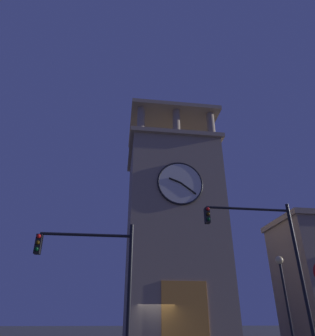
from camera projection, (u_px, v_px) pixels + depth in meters
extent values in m
cube|color=gray|center=(173.00, 236.00, 26.34)|extent=(7.80, 7.59, 16.18)
cube|color=gray|center=(171.00, 154.00, 30.10)|extent=(8.40, 8.19, 0.40)
cylinder|color=gray|center=(211.00, 125.00, 28.35)|extent=(0.70, 0.70, 2.66)
cylinder|color=gray|center=(176.00, 123.00, 27.97)|extent=(0.70, 0.70, 2.66)
cylinder|color=gray|center=(141.00, 120.00, 27.60)|extent=(0.70, 0.70, 2.66)
cylinder|color=gray|center=(195.00, 158.00, 34.00)|extent=(0.70, 0.70, 2.66)
cylinder|color=gray|center=(166.00, 156.00, 33.62)|extent=(0.70, 0.70, 2.66)
cylinder|color=gray|center=(136.00, 154.00, 33.24)|extent=(0.70, 0.70, 2.66)
cube|color=gray|center=(170.00, 128.00, 31.49)|extent=(8.40, 8.19, 0.40)
cylinder|color=black|center=(170.00, 119.00, 32.07)|extent=(0.12, 0.12, 2.14)
cylinder|color=silver|center=(180.00, 183.00, 24.47)|extent=(3.62, 0.12, 3.62)
torus|color=black|center=(180.00, 183.00, 24.46)|extent=(3.78, 0.16, 3.78)
cube|color=black|center=(175.00, 180.00, 24.41)|extent=(0.97, 0.06, 0.47)
cube|color=black|center=(188.00, 188.00, 24.25)|extent=(1.30, 0.06, 1.02)
cube|color=orange|center=(185.00, 313.00, 20.27)|extent=(3.20, 0.24, 4.00)
cylinder|color=black|center=(301.00, 275.00, 13.57)|extent=(0.16, 0.16, 6.70)
cylinder|color=black|center=(248.00, 209.00, 14.70)|extent=(4.16, 0.12, 0.12)
cube|color=black|center=(207.00, 216.00, 14.27)|extent=(0.22, 0.30, 0.75)
sphere|color=red|center=(208.00, 209.00, 14.24)|extent=(0.16, 0.16, 0.16)
sphere|color=#392705|center=(208.00, 214.00, 14.13)|extent=(0.16, 0.16, 0.16)
sphere|color=#063316|center=(209.00, 219.00, 14.01)|extent=(0.16, 0.16, 0.16)
cylinder|color=black|center=(129.00, 290.00, 11.39)|extent=(0.16, 0.16, 5.06)
cylinder|color=black|center=(87.00, 235.00, 12.12)|extent=(3.60, 0.12, 0.12)
cube|color=black|center=(38.00, 244.00, 11.72)|extent=(0.22, 0.30, 0.75)
sphere|color=red|center=(39.00, 236.00, 11.68)|extent=(0.16, 0.16, 0.16)
sphere|color=#392705|center=(38.00, 243.00, 11.57)|extent=(0.16, 0.16, 0.16)
sphere|color=#063316|center=(36.00, 249.00, 11.46)|extent=(0.16, 0.16, 0.16)
cylinder|color=black|center=(288.00, 306.00, 16.14)|extent=(0.14, 0.14, 4.38)
sphere|color=#F9DB8C|center=(279.00, 260.00, 17.23)|extent=(0.44, 0.44, 0.44)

